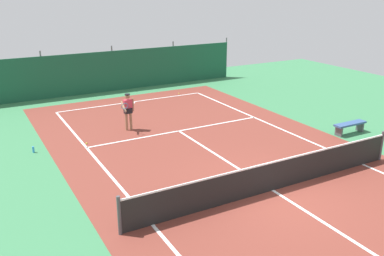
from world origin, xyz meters
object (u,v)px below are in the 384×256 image
Objects in this scene: tennis_player at (128,109)px; courtside_bench at (350,125)px; tennis_ball_midcourt at (87,143)px; parked_car at (53,73)px; tennis_net at (273,176)px; water_bottle at (33,150)px; tennis_ball_near_player at (179,94)px.

courtside_bench is at bearing 149.59° from tennis_player.
parked_car is at bearing 84.67° from tennis_ball_midcourt.
parked_car is at bearing -82.48° from tennis_player.
tennis_net is 7.91m from tennis_ball_midcourt.
water_bottle is (-12.33, 4.38, -0.25)m from courtside_bench.
tennis_ball_midcourt is at bearing 157.47° from courtside_bench.
tennis_net is at bearing -59.66° from tennis_ball_midcourt.
tennis_ball_near_player is at bearing 76.12° from tennis_net.
courtside_bench reaches higher than tennis_ball_near_player.
tennis_player is 24.85× the size of tennis_ball_midcourt.
tennis_ball_near_player is at bearing 140.33° from parked_car.
tennis_ball_midcourt is at bearing 89.21° from parked_car.
tennis_ball_midcourt is 0.28× the size of water_bottle.
tennis_ball_midcourt is 11.15m from courtside_bench.
tennis_net is at bearing 103.79° from parked_car.
tennis_net is 153.33× the size of tennis_ball_midcourt.
tennis_net is 153.33× the size of tennis_ball_near_player.
tennis_ball_near_player is at bearing 37.76° from tennis_ball_midcourt.
tennis_net is 12.62m from tennis_ball_near_player.
tennis_net is at bearing 105.19° from tennis_player.
tennis_ball_midcourt is 11.31m from parked_car.
tennis_player is 6.78m from tennis_ball_near_player.
parked_car is 11.57m from water_bottle.
tennis_player is 0.38× the size of parked_car.
tennis_net is 6.33× the size of courtside_bench.
courtside_bench is 6.67× the size of water_bottle.
tennis_ball_near_player is 0.04× the size of courtside_bench.
water_bottle is (-3.08, -11.13, -0.72)m from parked_car.
water_bottle is (-9.04, -5.32, 0.09)m from tennis_ball_near_player.
parked_car is (-2.94, 18.05, 0.33)m from tennis_net.
tennis_ball_near_player is at bearing -135.06° from tennis_player.
tennis_net reaches higher than water_bottle.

